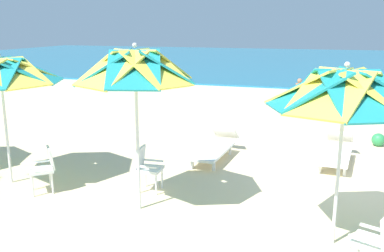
{
  "coord_description": "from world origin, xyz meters",
  "views": [
    {
      "loc": [
        -0.7,
        -8.59,
        3.12
      ],
      "look_at": [
        -3.45,
        -0.11,
        1.0
      ],
      "focal_mm": 39.71,
      "sensor_mm": 36.0,
      "label": 1
    }
  ],
  "objects_px": {
    "plastic_chair_1": "(147,166)",
    "beach_ball": "(378,140)",
    "plastic_chair_0": "(375,240)",
    "beach_umbrella_2": "(0,72)",
    "sun_lounger_1": "(336,151)",
    "beach_umbrella_1": "(135,69)",
    "beach_umbrella_0": "(345,91)",
    "beachgoer_seated": "(299,92)",
    "sun_lounger_2": "(215,147)",
    "plastic_chair_3": "(44,167)"
  },
  "relations": [
    {
      "from": "beach_umbrella_0",
      "to": "plastic_chair_0",
      "type": "height_order",
      "value": "beach_umbrella_0"
    },
    {
      "from": "beach_umbrella_0",
      "to": "beach_ball",
      "type": "relative_size",
      "value": 7.72
    },
    {
      "from": "beach_umbrella_1",
      "to": "plastic_chair_1",
      "type": "height_order",
      "value": "beach_umbrella_1"
    },
    {
      "from": "beach_umbrella_2",
      "to": "beach_umbrella_1",
      "type": "bearing_deg",
      "value": -6.79
    },
    {
      "from": "plastic_chair_0",
      "to": "beach_ball",
      "type": "distance_m",
      "value": 6.53
    },
    {
      "from": "beach_umbrella_0",
      "to": "sun_lounger_2",
      "type": "bearing_deg",
      "value": 128.41
    },
    {
      "from": "beach_ball",
      "to": "plastic_chair_1",
      "type": "bearing_deg",
      "value": -133.92
    },
    {
      "from": "beach_umbrella_1",
      "to": "sun_lounger_1",
      "type": "xyz_separation_m",
      "value": [
        3.27,
        3.71,
        -2.16
      ]
    },
    {
      "from": "plastic_chair_0",
      "to": "beach_umbrella_1",
      "type": "height_order",
      "value": "beach_umbrella_1"
    },
    {
      "from": "beach_umbrella_0",
      "to": "beach_ball",
      "type": "bearing_deg",
      "value": 78.86
    },
    {
      "from": "beach_umbrella_0",
      "to": "plastic_chair_0",
      "type": "bearing_deg",
      "value": -55.71
    },
    {
      "from": "beach_umbrella_1",
      "to": "plastic_chair_1",
      "type": "relative_size",
      "value": 3.29
    },
    {
      "from": "beach_umbrella_1",
      "to": "sun_lounger_1",
      "type": "distance_m",
      "value": 5.39
    },
    {
      "from": "sun_lounger_2",
      "to": "beach_ball",
      "type": "relative_size",
      "value": 6.33
    },
    {
      "from": "beach_umbrella_2",
      "to": "beachgoer_seated",
      "type": "height_order",
      "value": "beach_umbrella_2"
    },
    {
      "from": "plastic_chair_1",
      "to": "beach_ball",
      "type": "xyz_separation_m",
      "value": [
        4.56,
        4.74,
        -0.33
      ]
    },
    {
      "from": "plastic_chair_1",
      "to": "beachgoer_seated",
      "type": "bearing_deg",
      "value": 80.18
    },
    {
      "from": "plastic_chair_0",
      "to": "beach_umbrella_2",
      "type": "xyz_separation_m",
      "value": [
        -6.72,
        1.3,
        1.75
      ]
    },
    {
      "from": "plastic_chair_1",
      "to": "beach_umbrella_2",
      "type": "distance_m",
      "value": 3.35
    },
    {
      "from": "sun_lounger_1",
      "to": "sun_lounger_2",
      "type": "xyz_separation_m",
      "value": [
        -2.76,
        -0.53,
        0.0
      ]
    },
    {
      "from": "beach_umbrella_1",
      "to": "beach_ball",
      "type": "height_order",
      "value": "beach_umbrella_1"
    },
    {
      "from": "beach_umbrella_0",
      "to": "sun_lounger_2",
      "type": "xyz_separation_m",
      "value": [
        -2.7,
        3.41,
        -1.98
      ]
    },
    {
      "from": "plastic_chair_3",
      "to": "beachgoer_seated",
      "type": "relative_size",
      "value": 0.94
    },
    {
      "from": "plastic_chair_3",
      "to": "beach_ball",
      "type": "relative_size",
      "value": 2.52
    },
    {
      "from": "plastic_chair_0",
      "to": "plastic_chair_1",
      "type": "height_order",
      "value": "same"
    },
    {
      "from": "sun_lounger_1",
      "to": "beach_ball",
      "type": "bearing_deg",
      "value": 59.66
    },
    {
      "from": "beach_umbrella_2",
      "to": "sun_lounger_1",
      "type": "distance_m",
      "value": 7.4
    },
    {
      "from": "plastic_chair_0",
      "to": "sun_lounger_2",
      "type": "relative_size",
      "value": 0.4
    },
    {
      "from": "plastic_chair_0",
      "to": "plastic_chair_1",
      "type": "relative_size",
      "value": 1.0
    },
    {
      "from": "plastic_chair_0",
      "to": "beachgoer_seated",
      "type": "xyz_separation_m",
      "value": [
        -1.89,
        13.41,
        -0.2
      ]
    },
    {
      "from": "plastic_chair_0",
      "to": "beach_umbrella_2",
      "type": "bearing_deg",
      "value": 169.08
    },
    {
      "from": "plastic_chair_3",
      "to": "beachgoer_seated",
      "type": "xyz_separation_m",
      "value": [
        3.85,
        12.31,
        -0.2
      ]
    },
    {
      "from": "plastic_chair_0",
      "to": "beach_ball",
      "type": "xyz_separation_m",
      "value": [
        0.66,
        6.49,
        -0.33
      ]
    },
    {
      "from": "beach_umbrella_1",
      "to": "beachgoer_seated",
      "type": "xyz_separation_m",
      "value": [
        1.8,
        12.47,
        -2.14
      ]
    },
    {
      "from": "beach_ball",
      "to": "beach_umbrella_2",
      "type": "bearing_deg",
      "value": -144.86
    },
    {
      "from": "beach_umbrella_0",
      "to": "beach_umbrella_1",
      "type": "xyz_separation_m",
      "value": [
        -3.21,
        0.23,
        0.18
      ]
    },
    {
      "from": "plastic_chair_1",
      "to": "beachgoer_seated",
      "type": "distance_m",
      "value": 11.83
    },
    {
      "from": "beach_umbrella_2",
      "to": "sun_lounger_2",
      "type": "height_order",
      "value": "beach_umbrella_2"
    },
    {
      "from": "beach_umbrella_1",
      "to": "beach_ball",
      "type": "distance_m",
      "value": 7.41
    },
    {
      "from": "plastic_chair_0",
      "to": "beachgoer_seated",
      "type": "distance_m",
      "value": 13.54
    },
    {
      "from": "beach_umbrella_1",
      "to": "plastic_chair_3",
      "type": "relative_size",
      "value": 3.29
    },
    {
      "from": "beach_ball",
      "to": "beachgoer_seated",
      "type": "xyz_separation_m",
      "value": [
        -2.55,
        6.92,
        0.12
      ]
    },
    {
      "from": "plastic_chair_3",
      "to": "sun_lounger_1",
      "type": "relative_size",
      "value": 0.39
    },
    {
      "from": "beach_umbrella_0",
      "to": "sun_lounger_2",
      "type": "relative_size",
      "value": 1.22
    },
    {
      "from": "beach_umbrella_0",
      "to": "beach_umbrella_1",
      "type": "distance_m",
      "value": 3.22
    },
    {
      "from": "beach_umbrella_0",
      "to": "beach_ball",
      "type": "height_order",
      "value": "beach_umbrella_0"
    },
    {
      "from": "beach_umbrella_2",
      "to": "beachgoer_seated",
      "type": "distance_m",
      "value": 13.19
    },
    {
      "from": "beach_umbrella_0",
      "to": "plastic_chair_3",
      "type": "relative_size",
      "value": 3.06
    },
    {
      "from": "plastic_chair_1",
      "to": "beach_umbrella_1",
      "type": "bearing_deg",
      "value": -75.24
    },
    {
      "from": "beach_umbrella_1",
      "to": "beach_ball",
      "type": "relative_size",
      "value": 8.3
    }
  ]
}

